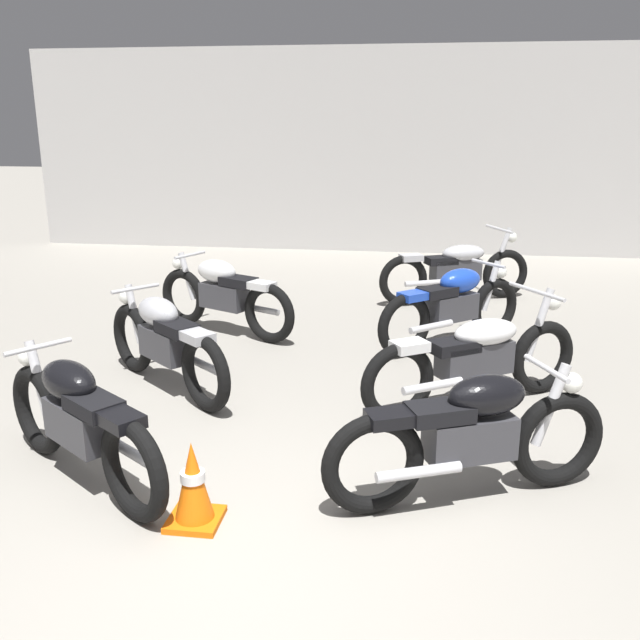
{
  "coord_description": "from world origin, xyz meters",
  "views": [
    {
      "loc": [
        0.91,
        -3.18,
        2.4
      ],
      "look_at": [
        0.0,
        3.08,
        0.55
      ],
      "focal_mm": 39.1,
      "sensor_mm": 36.0,
      "label": 1
    }
  ],
  "objects_px": {
    "motorcycle_right_row_1": "(476,356)",
    "traffic_cone": "(193,485)",
    "motorcycle_left_row_0": "(79,420)",
    "motorcycle_left_row_1": "(165,341)",
    "motorcycle_right_row_2": "(453,305)",
    "motorcycle_right_row_0": "(472,434)",
    "motorcycle_right_row_3": "(457,268)",
    "motorcycle_left_row_2": "(224,294)"
  },
  "relations": [
    {
      "from": "motorcycle_right_row_1",
      "to": "traffic_cone",
      "type": "height_order",
      "value": "motorcycle_right_row_1"
    },
    {
      "from": "motorcycle_left_row_0",
      "to": "motorcycle_left_row_1",
      "type": "xyz_separation_m",
      "value": [
        -0.03,
        1.71,
        0.0
      ]
    },
    {
      "from": "motorcycle_right_row_2",
      "to": "traffic_cone",
      "type": "relative_size",
      "value": 2.89
    },
    {
      "from": "motorcycle_right_row_0",
      "to": "motorcycle_right_row_1",
      "type": "relative_size",
      "value": 0.98
    },
    {
      "from": "motorcycle_right_row_2",
      "to": "motorcycle_left_row_1",
      "type": "bearing_deg",
      "value": -147.84
    },
    {
      "from": "motorcycle_right_row_3",
      "to": "motorcycle_right_row_2",
      "type": "bearing_deg",
      "value": -93.69
    },
    {
      "from": "motorcycle_left_row_0",
      "to": "traffic_cone",
      "type": "height_order",
      "value": "motorcycle_left_row_0"
    },
    {
      "from": "motorcycle_right_row_0",
      "to": "motorcycle_right_row_1",
      "type": "height_order",
      "value": "motorcycle_right_row_1"
    },
    {
      "from": "motorcycle_left_row_0",
      "to": "motorcycle_right_row_3",
      "type": "relative_size",
      "value": 0.82
    },
    {
      "from": "motorcycle_right_row_0",
      "to": "traffic_cone",
      "type": "xyz_separation_m",
      "value": [
        -1.68,
        -0.53,
        -0.2
      ]
    },
    {
      "from": "motorcycle_right_row_0",
      "to": "motorcycle_right_row_1",
      "type": "bearing_deg",
      "value": 85.03
    },
    {
      "from": "motorcycle_left_row_0",
      "to": "motorcycle_right_row_0",
      "type": "distance_m",
      "value": 2.58
    },
    {
      "from": "motorcycle_right_row_0",
      "to": "motorcycle_right_row_1",
      "type": "distance_m",
      "value": 1.56
    },
    {
      "from": "motorcycle_left_row_1",
      "to": "motorcycle_right_row_0",
      "type": "height_order",
      "value": "same"
    },
    {
      "from": "motorcycle_left_row_0",
      "to": "motorcycle_right_row_2",
      "type": "relative_size",
      "value": 1.07
    },
    {
      "from": "motorcycle_right_row_2",
      "to": "motorcycle_left_row_2",
      "type": "bearing_deg",
      "value": 177.39
    },
    {
      "from": "motorcycle_right_row_1",
      "to": "motorcycle_right_row_3",
      "type": "xyz_separation_m",
      "value": [
        -0.01,
        3.59,
        0.0
      ]
    },
    {
      "from": "motorcycle_left_row_0",
      "to": "traffic_cone",
      "type": "xyz_separation_m",
      "value": [
        0.9,
        -0.38,
        -0.2
      ]
    },
    {
      "from": "motorcycle_left_row_1",
      "to": "motorcycle_left_row_2",
      "type": "distance_m",
      "value": 1.76
    },
    {
      "from": "motorcycle_left_row_2",
      "to": "traffic_cone",
      "type": "relative_size",
      "value": 3.37
    },
    {
      "from": "motorcycle_right_row_1",
      "to": "motorcycle_right_row_3",
      "type": "distance_m",
      "value": 3.59
    },
    {
      "from": "motorcycle_right_row_2",
      "to": "traffic_cone",
      "type": "xyz_separation_m",
      "value": [
        -1.68,
        -3.73,
        -0.2
      ]
    },
    {
      "from": "motorcycle_left_row_1",
      "to": "motorcycle_right_row_1",
      "type": "height_order",
      "value": "motorcycle_right_row_1"
    },
    {
      "from": "motorcycle_right_row_0",
      "to": "traffic_cone",
      "type": "relative_size",
      "value": 3.43
    },
    {
      "from": "traffic_cone",
      "to": "motorcycle_right_row_3",
      "type": "bearing_deg",
      "value": 72.36
    },
    {
      "from": "motorcycle_right_row_3",
      "to": "motorcycle_right_row_0",
      "type": "bearing_deg",
      "value": -91.42
    },
    {
      "from": "motorcycle_left_row_2",
      "to": "motorcycle_right_row_0",
      "type": "height_order",
      "value": "same"
    },
    {
      "from": "motorcycle_left_row_1",
      "to": "motorcycle_right_row_1",
      "type": "bearing_deg",
      "value": -0.06
    },
    {
      "from": "motorcycle_left_row_2",
      "to": "motorcycle_right_row_0",
      "type": "relative_size",
      "value": 0.98
    },
    {
      "from": "motorcycle_left_row_0",
      "to": "motorcycle_right_row_1",
      "type": "xyz_separation_m",
      "value": [
        2.71,
        1.7,
        -0.01
      ]
    },
    {
      "from": "motorcycle_left_row_1",
      "to": "motorcycle_left_row_0",
      "type": "bearing_deg",
      "value": -88.88
    },
    {
      "from": "traffic_cone",
      "to": "motorcycle_right_row_1",
      "type": "bearing_deg",
      "value": 48.96
    },
    {
      "from": "motorcycle_left_row_2",
      "to": "motorcycle_right_row_0",
      "type": "distance_m",
      "value": 4.19
    },
    {
      "from": "motorcycle_right_row_0",
      "to": "motorcycle_right_row_2",
      "type": "bearing_deg",
      "value": 89.97
    },
    {
      "from": "motorcycle_left_row_0",
      "to": "motorcycle_left_row_2",
      "type": "height_order",
      "value": "same"
    },
    {
      "from": "motorcycle_right_row_1",
      "to": "traffic_cone",
      "type": "relative_size",
      "value": 3.48
    },
    {
      "from": "motorcycle_left_row_0",
      "to": "motorcycle_right_row_2",
      "type": "bearing_deg",
      "value": 52.39
    },
    {
      "from": "motorcycle_right_row_0",
      "to": "motorcycle_right_row_3",
      "type": "distance_m",
      "value": 5.14
    },
    {
      "from": "motorcycle_left_row_1",
      "to": "motorcycle_left_row_2",
      "type": "height_order",
      "value": "same"
    },
    {
      "from": "motorcycle_left_row_2",
      "to": "motorcycle_right_row_2",
      "type": "xyz_separation_m",
      "value": [
        2.57,
        -0.12,
        0.0
      ]
    },
    {
      "from": "motorcycle_left_row_0",
      "to": "motorcycle_right_row_0",
      "type": "xyz_separation_m",
      "value": [
        2.58,
        0.15,
        0.0
      ]
    },
    {
      "from": "motorcycle_right_row_0",
      "to": "motorcycle_left_row_0",
      "type": "bearing_deg",
      "value": -176.62
    }
  ]
}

